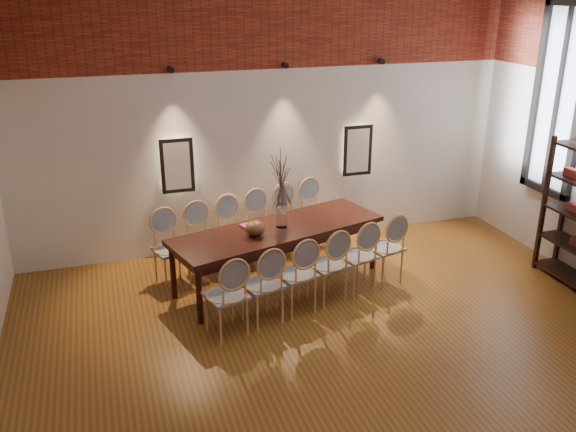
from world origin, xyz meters
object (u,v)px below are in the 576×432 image
object	(u,v)px
dining_table	(278,255)
chair_far_f	(317,214)
chair_near_f	(384,247)
chair_far_d	(264,227)
chair_near_c	(296,274)
chair_far_b	(204,242)
chair_near_a	(226,295)
chair_near_b	(262,284)
chair_near_e	(357,256)
chair_near_d	(327,265)
chair_far_e	(291,220)
chair_far_c	(235,234)
bowl	(255,228)
book	(252,225)
chair_far_a	(171,249)
vase	(282,215)

from	to	relation	value
dining_table	chair_far_f	size ratio (longest dim) A/B	2.87
chair_near_f	chair_far_d	size ratio (longest dim) A/B	1.00
dining_table	chair_far_f	bearing A→B (deg)	32.42
chair_near_c	chair_far_f	xyz separation A→B (m)	(0.90, 1.74, 0.00)
dining_table	chair_far_b	bearing A→B (deg)	133.37
chair_near_c	chair_near_f	world-z (taller)	same
chair_near_a	chair_near_b	distance (m)	0.45
chair_near_e	chair_near_d	bearing A→B (deg)	180.00
chair_near_f	chair_far_d	bearing A→B (deg)	122.20
chair_far_d	chair_far_e	size ratio (longest dim) A/B	1.00
chair_near_d	chair_far_e	distance (m)	1.50
chair_near_e	chair_far_c	world-z (taller)	same
bowl	dining_table	bearing A→B (deg)	23.98
chair_near_e	book	xyz separation A→B (m)	(-1.14, 0.63, 0.30)
chair_near_d	chair_far_f	bearing A→B (deg)	57.80
chair_far_b	chair_near_a	bearing A→B (deg)	72.52
chair_near_a	chair_far_c	xyz separation A→B (m)	(0.47, 1.62, 0.00)
chair_near_a	chair_near_d	bearing A→B (deg)	0.00
chair_far_a	book	size ratio (longest dim) A/B	3.62
chair_near_c	chair_far_f	bearing A→B (deg)	46.63
chair_near_b	chair_far_a	distance (m)	1.50
chair_near_a	chair_far_c	world-z (taller)	same
chair_near_a	book	size ratio (longest dim) A/B	3.62
chair_far_a	chair_far_c	size ratio (longest dim) A/B	1.00
chair_near_c	bowl	size ratio (longest dim) A/B	3.92
dining_table	chair_far_e	bearing A→B (deg)	46.63
chair_near_b	chair_far_c	distance (m)	1.50
chair_near_c	chair_far_d	world-z (taller)	same
bowl	book	distance (m)	0.29
chair_far_c	book	distance (m)	0.58
chair_near_b	vase	xyz separation A→B (m)	(0.50, 0.89, 0.43)
chair_far_b	chair_near_f	bearing A→B (deg)	141.55
chair_far_c	chair_far_e	xyz separation A→B (m)	(0.86, 0.25, 0.00)
chair_near_d	chair_far_f	world-z (taller)	same
chair_near_a	dining_table	bearing A→B (deg)	32.42
chair_far_a	chair_near_e	bearing A→B (deg)	141.55
chair_near_e	chair_far_a	distance (m)	2.29
chair_far_f	bowl	world-z (taller)	chair_far_f
chair_far_d	bowl	bearing A→B (deg)	52.57
chair_near_b	chair_far_e	distance (m)	1.96
chair_far_b	chair_far_c	bearing A→B (deg)	180.00
chair_near_c	chair_far_e	bearing A→B (deg)	57.80
vase	chair_far_d	bearing A→B (deg)	92.39
chair_far_c	chair_near_f	bearing A→B (deg)	133.37
chair_near_b	chair_far_b	world-z (taller)	same
chair_far_a	chair_far_e	xyz separation A→B (m)	(1.73, 0.50, 0.00)
chair_near_c	chair_far_c	xyz separation A→B (m)	(-0.39, 1.37, 0.00)
chair_far_d	chair_near_b	bearing A→B (deg)	57.80
chair_far_b	chair_far_e	size ratio (longest dim) A/B	1.00
chair_far_a	book	xyz separation A→B (m)	(0.98, -0.24, 0.30)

